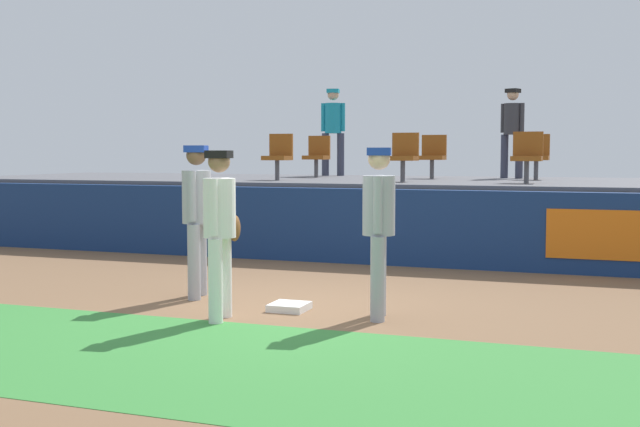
{
  "coord_description": "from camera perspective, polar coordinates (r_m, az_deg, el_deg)",
  "views": [
    {
      "loc": [
        3.22,
        -8.03,
        1.73
      ],
      "look_at": [
        0.0,
        0.96,
        1.0
      ],
      "focal_mm": 44.38,
      "sensor_mm": 36.0,
      "label": 1
    }
  ],
  "objects": [
    {
      "name": "first_base",
      "position": [
        8.77,
        -2.22,
        -6.74
      ],
      "size": [
        0.4,
        0.4,
        0.08
      ],
      "primitive_type": "cube",
      "color": "white",
      "rests_on": "ground_plane"
    },
    {
      "name": "seat_back_right",
      "position": [
        15.1,
        15.35,
        4.16
      ],
      "size": [
        0.45,
        0.44,
        0.84
      ],
      "color": "#4C4C51",
      "rests_on": "bleacher_platform"
    },
    {
      "name": "seat_back_center",
      "position": [
        15.37,
        8.14,
        4.28
      ],
      "size": [
        0.48,
        0.44,
        0.84
      ],
      "color": "#4C4C51",
      "rests_on": "bleacher_platform"
    },
    {
      "name": "ground_plane",
      "position": [
        8.82,
        -2.12,
        -6.94
      ],
      "size": [
        60.0,
        60.0,
        0.0
      ],
      "primitive_type": "plane",
      "color": "brown"
    },
    {
      "name": "field_wall",
      "position": [
        12.3,
        4.51,
        -0.97
      ],
      "size": [
        18.0,
        0.26,
        1.18
      ],
      "color": "navy",
      "rests_on": "ground_plane"
    },
    {
      "name": "player_coach_visitor",
      "position": [
        9.53,
        -8.88,
        0.26
      ],
      "size": [
        0.42,
        0.5,
        1.82
      ],
      "rotation": [
        0.0,
        0.0,
        -1.32
      ],
      "color": "#9EA3AD",
      "rests_on": "ground_plane"
    },
    {
      "name": "seat_front_left",
      "position": [
        14.37,
        -3.0,
        4.3
      ],
      "size": [
        0.45,
        0.44,
        0.84
      ],
      "color": "#4C4C51",
      "rests_on": "bleacher_platform"
    },
    {
      "name": "seat_back_left",
      "position": [
        16.01,
        -0.19,
        4.32
      ],
      "size": [
        0.45,
        0.44,
        0.84
      ],
      "color": "#4C4C51",
      "rests_on": "bleacher_platform"
    },
    {
      "name": "grass_foreground_strip",
      "position": [
        6.86,
        -9.17,
        -10.27
      ],
      "size": [
        18.0,
        2.8,
        0.01
      ],
      "primitive_type": "cube",
      "color": "#388438",
      "rests_on": "ground_plane"
    },
    {
      "name": "seat_front_center",
      "position": [
        13.64,
        6.05,
        4.28
      ],
      "size": [
        0.46,
        0.44,
        0.84
      ],
      "color": "#4C4C51",
      "rests_on": "bleacher_platform"
    },
    {
      "name": "player_fielder_home",
      "position": [
        8.2,
        -7.2,
        -0.66
      ],
      "size": [
        0.38,
        0.57,
        1.76
      ],
      "rotation": [
        0.0,
        0.0,
        -1.41
      ],
      "color": "white",
      "rests_on": "ground_plane"
    },
    {
      "name": "bleacher_platform",
      "position": [
        14.78,
        7.07,
        0.04
      ],
      "size": [
        18.0,
        4.8,
        1.24
      ],
      "primitive_type": "cube",
      "color": "#59595E",
      "rests_on": "ground_plane"
    },
    {
      "name": "spectator_capped",
      "position": [
        15.75,
        13.7,
        6.11
      ],
      "size": [
        0.46,
        0.42,
        1.72
      ],
      "rotation": [
        0.0,
        0.0,
        2.8
      ],
      "color": "#33384C",
      "rests_on": "bleacher_platform"
    },
    {
      "name": "spectator_hooded",
      "position": [
        17.1,
        0.95,
        6.35
      ],
      "size": [
        0.51,
        0.41,
        1.86
      ],
      "rotation": [
        0.0,
        0.0,
        3.32
      ],
      "color": "#33384C",
      "rests_on": "bleacher_platform"
    },
    {
      "name": "player_runner_visitor",
      "position": [
        8.24,
        4.26,
        -0.47
      ],
      "size": [
        0.4,
        0.49,
        1.79
      ],
      "rotation": [
        0.0,
        0.0,
        -1.35
      ],
      "color": "#9EA3AD",
      "rests_on": "ground_plane"
    },
    {
      "name": "seat_front_right",
      "position": [
        13.31,
        14.71,
        4.17
      ],
      "size": [
        0.48,
        0.44,
        0.84
      ],
      "color": "#4C4C51",
      "rests_on": "bleacher_platform"
    }
  ]
}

